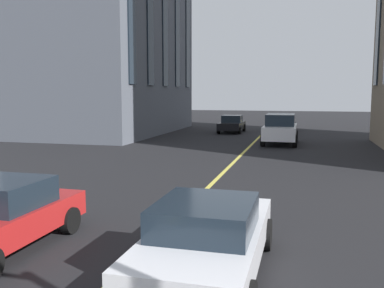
% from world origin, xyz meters
% --- Properties ---
extents(lane_centre_line, '(80.00, 0.16, 0.01)m').
position_xyz_m(lane_centre_line, '(20.00, 0.00, 0.00)').
color(lane_centre_line, '#D8C64C').
rests_on(lane_centre_line, ground_plane).
extents(car_black_trailing, '(3.90, 1.89, 1.40)m').
position_xyz_m(car_black_trailing, '(34.85, 2.56, 0.70)').
color(car_black_trailing, black).
rests_on(car_black_trailing, ground_plane).
extents(car_white_mid, '(4.70, 2.14, 1.88)m').
position_xyz_m(car_white_mid, '(27.84, -1.68, 0.97)').
color(car_white_mid, silver).
rests_on(car_white_mid, ground_plane).
extents(car_silver_near, '(4.40, 1.95, 1.37)m').
position_xyz_m(car_silver_near, '(37.81, -1.47, 0.70)').
color(car_silver_near, '#B7BABF').
rests_on(car_silver_near, ground_plane).
extents(car_white_oncoming, '(4.40, 1.95, 1.37)m').
position_xyz_m(car_white_oncoming, '(7.84, -1.50, 0.70)').
color(car_white_oncoming, silver).
rests_on(car_white_oncoming, ground_plane).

